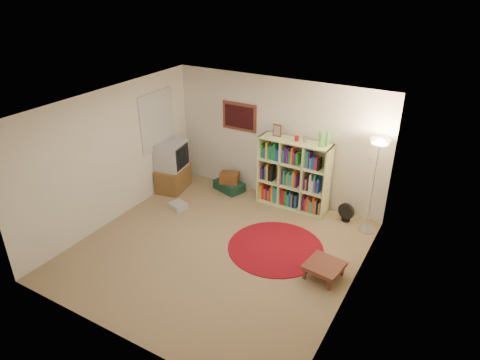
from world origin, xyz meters
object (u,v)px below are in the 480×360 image
object	(u,v)px
tv_stand	(172,167)
suitcase	(229,186)
floor_lamp	(378,156)
bookshelf	(293,175)
floor_fan	(346,212)
side_table	(324,266)

from	to	relation	value
tv_stand	suitcase	distance (m)	1.28
tv_stand	suitcase	size ratio (longest dim) A/B	1.52
floor_lamp	tv_stand	bearing A→B (deg)	-173.66
suitcase	bookshelf	bearing A→B (deg)	19.00
bookshelf	suitcase	distance (m)	1.55
floor_fan	side_table	bearing A→B (deg)	-67.39
floor_lamp	floor_fan	bearing A→B (deg)	162.79
tv_stand	side_table	world-z (taller)	tv_stand
bookshelf	suitcase	xyz separation A→B (m)	(-1.44, -0.04, -0.59)
floor_lamp	tv_stand	size ratio (longest dim) A/B	1.66
bookshelf	side_table	world-z (taller)	bookshelf
bookshelf	floor_fan	size ratio (longest dim) A/B	4.60
tv_stand	bookshelf	bearing A→B (deg)	4.05
suitcase	side_table	size ratio (longest dim) A/B	1.18
bookshelf	side_table	distance (m)	2.29
floor_lamp	suitcase	distance (m)	3.31
floor_fan	tv_stand	size ratio (longest dim) A/B	0.34
tv_stand	side_table	distance (m)	4.04
bookshelf	tv_stand	bearing A→B (deg)	-165.45
bookshelf	floor_lamp	distance (m)	1.77
suitcase	side_table	xyz separation A→B (m)	(2.78, -1.75, 0.11)
bookshelf	tv_stand	distance (m)	2.58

